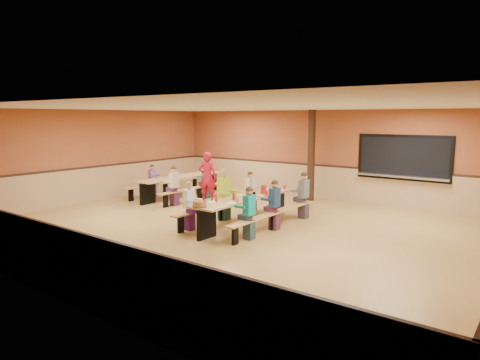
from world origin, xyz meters
The scene contains 23 objects.
ground centered at (0.00, 0.00, 0.00)m, with size 12.00×12.00×0.00m, color olive.
room_envelope centered at (0.00, 0.00, 0.69)m, with size 12.04×10.04×3.02m.
kitchen_pass_through centered at (2.60, 4.96, 1.49)m, with size 2.78×0.28×1.38m.
structural_post centered at (-0.20, 4.40, 1.50)m, with size 0.18×0.18×3.00m, color black.
cafeteria_table_main centered at (0.03, 0.42, 0.53)m, with size 1.91×3.70×0.74m.
cafeteria_table_second centered at (-4.07, 2.25, 0.53)m, with size 1.91×3.70×0.74m.
seated_child_white_left centered at (-0.80, -0.82, 0.60)m, with size 0.36×0.29×1.19m, color white, non-canonical shape.
seated_adult_yellow centered at (-0.80, 0.54, 0.68)m, with size 0.45×0.36×1.37m, color #B5D529, non-canonical shape.
seated_child_grey_left centered at (-0.80, 1.75, 0.59)m, with size 0.35×0.29×1.17m, color white, non-canonical shape.
seated_child_teal_right centered at (0.85, -0.61, 0.60)m, with size 0.36×0.30×1.20m, color #0C868C, non-canonical shape.
seated_child_navy_right centered at (0.85, 0.47, 0.61)m, with size 0.37×0.31×1.22m, color navy, non-canonical shape.
seated_child_char_right centered at (0.85, 1.97, 0.63)m, with size 0.39×0.32×1.26m, color #51585D, non-canonical shape.
seated_child_purple_sec centered at (-4.90, 1.65, 0.56)m, with size 0.33×0.27×1.12m, color #734D7A, non-canonical shape.
seated_child_green_sec centered at (-3.25, 2.58, 0.57)m, with size 0.34×0.28×1.14m, color #3A795D, non-canonical shape.
seated_child_tan_sec centered at (-3.25, 1.08, 0.61)m, with size 0.38×0.31×1.23m, color beige, non-canonical shape.
standing_woman centered at (-2.74, 2.08, 0.83)m, with size 0.60×0.40×1.65m, color red.
punch_pitcher centered at (0.10, 1.11, 0.85)m, with size 0.16×0.16×0.22m, color red.
chip_bowl centered at (-0.11, -1.22, 0.81)m, with size 0.32×0.32×0.15m, color orange, non-canonical shape.
napkin_dispenser centered at (0.16, 0.50, 0.80)m, with size 0.10×0.14×0.13m, color black.
condiment_mustard centered at (0.03, -0.04, 0.82)m, with size 0.06×0.06×0.17m, color yellow.
condiment_ketchup centered at (0.02, -0.11, 0.82)m, with size 0.06×0.06×0.17m, color #B2140F.
table_paddle centered at (0.02, 0.63, 0.88)m, with size 0.16×0.16×0.56m.
place_settings centered at (0.03, 0.42, 0.80)m, with size 0.65×3.30×0.11m, color beige, non-canonical shape.
Camera 1 is at (6.33, -8.31, 2.76)m, focal length 32.00 mm.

